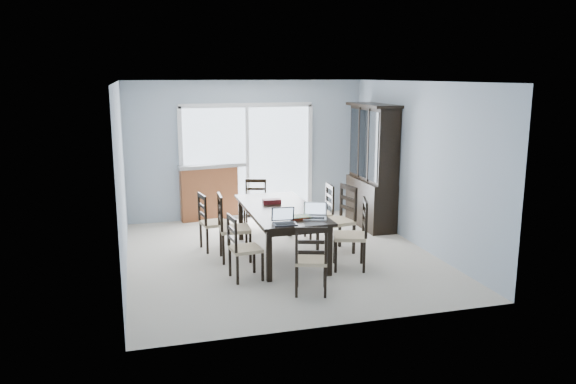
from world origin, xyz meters
name	(u,v)px	position (x,y,z in m)	size (l,w,h in m)	color
floor	(281,256)	(0.00, 0.00, 0.00)	(5.00, 5.00, 0.00)	#BDB1A2
ceiling	(280,82)	(0.00, 0.00, 2.60)	(5.00, 5.00, 0.00)	white
back_wall	(247,150)	(0.00, 2.50, 1.30)	(4.50, 0.02, 2.60)	#9DACBB
wall_left	(121,179)	(-2.25, 0.00, 1.30)	(0.02, 5.00, 2.60)	#9DACBB
wall_right	(418,165)	(2.25, 0.00, 1.30)	(0.02, 5.00, 2.60)	#9DACBB
balcony	(239,207)	(0.00, 3.50, -0.05)	(4.50, 2.00, 0.10)	gray
railing	(230,172)	(0.00, 4.50, 0.55)	(4.50, 0.06, 1.10)	#99999E
dining_table	(281,213)	(0.00, 0.00, 0.67)	(1.00, 2.20, 0.75)	black
china_hutch	(372,168)	(2.02, 1.25, 1.07)	(0.50, 1.38, 2.20)	black
sliding_door	(247,161)	(0.00, 2.48, 1.09)	(2.52, 0.05, 2.18)	silver
chair_left_near	(239,241)	(-0.78, -0.82, 0.54)	(0.44, 0.43, 1.02)	black
chair_left_mid	(228,220)	(-0.79, 0.02, 0.61)	(0.47, 0.45, 1.15)	black
chair_left_far	(209,216)	(-1.00, 0.58, 0.55)	(0.46, 0.45, 1.04)	black
chair_right_near	(357,227)	(0.89, -0.82, 0.61)	(0.56, 0.55, 1.15)	black
chair_right_mid	(342,212)	(0.97, -0.02, 0.63)	(0.54, 0.53, 1.19)	black
chair_right_far	(324,206)	(0.92, 0.69, 0.56)	(0.43, 0.42, 1.06)	black
chair_end_near	(311,253)	(-0.03, -1.60, 0.55)	(0.50, 0.50, 1.04)	black
chair_end_far	(255,199)	(-0.03, 1.65, 0.53)	(0.48, 0.49, 1.01)	black
laptop_dark	(285,221)	(-0.19, -0.94, 0.80)	(0.32, 0.23, 0.21)	black
laptop_silver	(315,215)	(0.29, -0.77, 0.80)	(0.38, 0.32, 0.22)	#BDBCBF
book_stack	(300,217)	(0.09, -0.70, 0.77)	(0.27, 0.21, 0.04)	#9C2A13
cell_phone	(293,223)	(-0.06, -0.89, 0.76)	(0.10, 0.04, 0.01)	black
game_box	(272,201)	(-0.06, 0.30, 0.78)	(0.27, 0.14, 0.07)	#4A0E17
hot_tub	(220,183)	(-0.41, 3.33, 0.53)	(2.28, 2.09, 1.06)	brown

